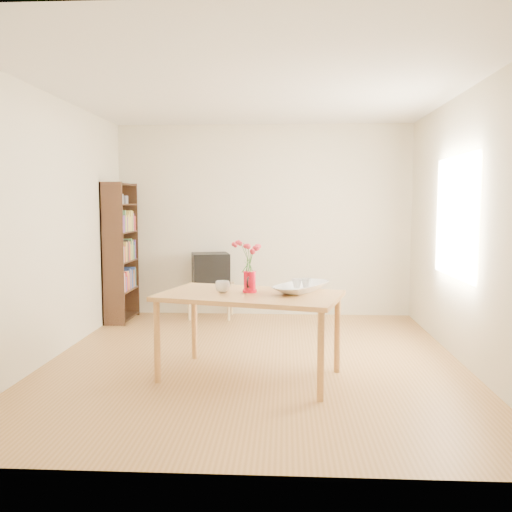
# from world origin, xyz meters

# --- Properties ---
(room) EXTENTS (4.50, 4.50, 4.50)m
(room) POSITION_xyz_m (0.03, 0.00, 1.30)
(room) COLOR olive
(room) RESTS_ON ground
(table) EXTENTS (1.71, 1.25, 0.75)m
(table) POSITION_xyz_m (-0.01, -0.52, 0.68)
(table) COLOR #AB723A
(table) RESTS_ON ground
(tv_stand) EXTENTS (0.60, 0.45, 0.46)m
(tv_stand) POSITION_xyz_m (-0.70, 1.97, 0.39)
(tv_stand) COLOR tan
(tv_stand) RESTS_ON ground
(bookshelf) EXTENTS (0.28, 0.70, 1.80)m
(bookshelf) POSITION_xyz_m (-1.85, 1.75, 0.84)
(bookshelf) COLOR black
(bookshelf) RESTS_ON ground
(pitcher) EXTENTS (0.13, 0.20, 0.19)m
(pitcher) POSITION_xyz_m (-0.02, -0.45, 0.84)
(pitcher) COLOR red
(pitcher) RESTS_ON table
(flowers) EXTENTS (0.21, 0.21, 0.30)m
(flowers) POSITION_xyz_m (-0.02, -0.45, 1.08)
(flowers) COLOR #E43549
(flowers) RESTS_ON pitcher
(mug) EXTENTS (0.16, 0.16, 0.10)m
(mug) POSITION_xyz_m (-0.25, -0.47, 0.80)
(mug) COLOR white
(mug) RESTS_ON table
(bowl) EXTENTS (0.63, 0.63, 0.44)m
(bowl) POSITION_xyz_m (0.44, -0.40, 0.97)
(bowl) COLOR white
(bowl) RESTS_ON table
(teacup_a) EXTENTS (0.11, 0.11, 0.07)m
(teacup_a) POSITION_xyz_m (0.40, -0.40, 0.93)
(teacup_a) COLOR white
(teacup_a) RESTS_ON bowl
(teacup_b) EXTENTS (0.08, 0.08, 0.07)m
(teacup_b) POSITION_xyz_m (0.49, -0.38, 0.93)
(teacup_b) COLOR white
(teacup_b) RESTS_ON bowl
(television) EXTENTS (0.57, 0.54, 0.41)m
(television) POSITION_xyz_m (-0.70, 1.98, 0.67)
(television) COLOR black
(television) RESTS_ON tv_stand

